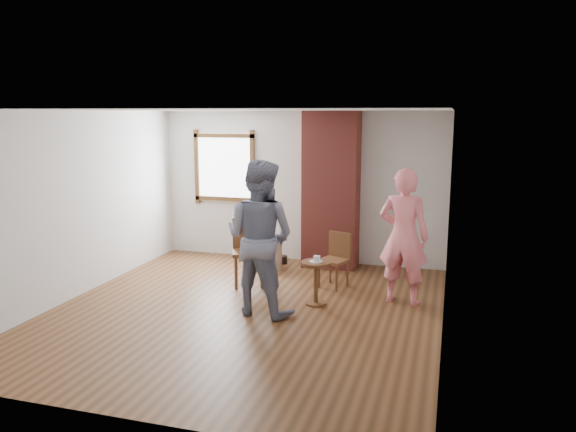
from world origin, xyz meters
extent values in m
plane|color=brown|center=(0.00, 0.00, 0.00)|extent=(5.50, 5.50, 0.00)
cube|color=silver|center=(0.00, 2.75, 1.30)|extent=(5.00, 0.04, 2.60)
cube|color=silver|center=(-2.50, 0.00, 1.30)|extent=(0.04, 5.50, 2.60)
cube|color=silver|center=(2.50, 0.00, 1.30)|extent=(0.04, 5.50, 2.60)
cube|color=white|center=(0.00, 0.00, 2.60)|extent=(5.00, 5.50, 0.04)
cube|color=brown|center=(-1.40, 2.71, 1.60)|extent=(1.14, 0.06, 1.34)
cube|color=white|center=(-1.40, 2.73, 1.60)|extent=(1.00, 0.02, 1.20)
cube|color=#9E4038|center=(0.60, 2.50, 1.30)|extent=(0.90, 0.50, 2.60)
cylinder|color=tan|center=(-0.32, 2.07, 0.24)|extent=(0.44, 0.44, 0.48)
cylinder|color=black|center=(-0.21, 2.40, 0.07)|extent=(0.18, 0.18, 0.14)
cube|color=brown|center=(-0.35, 1.09, 0.50)|extent=(0.61, 0.61, 0.06)
cylinder|color=brown|center=(-0.46, 0.85, 0.25)|extent=(0.04, 0.04, 0.50)
cylinder|color=brown|center=(-0.11, 0.99, 0.25)|extent=(0.04, 0.04, 0.50)
cylinder|color=brown|center=(-0.60, 1.20, 0.25)|extent=(0.04, 0.04, 0.50)
cylinder|color=brown|center=(-0.24, 1.34, 0.25)|extent=(0.04, 0.04, 0.50)
cube|color=brown|center=(-0.43, 1.29, 0.76)|extent=(0.45, 0.21, 0.50)
cube|color=brown|center=(0.89, 1.36, 0.41)|extent=(0.49, 0.49, 0.05)
cylinder|color=brown|center=(0.70, 1.27, 0.20)|extent=(0.04, 0.04, 0.41)
cylinder|color=brown|center=(0.98, 1.16, 0.20)|extent=(0.04, 0.04, 0.41)
cylinder|color=brown|center=(0.81, 1.55, 0.20)|extent=(0.04, 0.04, 0.41)
cylinder|color=brown|center=(1.09, 1.45, 0.20)|extent=(0.04, 0.04, 0.41)
cube|color=brown|center=(0.96, 1.52, 0.61)|extent=(0.37, 0.17, 0.41)
cylinder|color=brown|center=(0.83, 0.53, 0.58)|extent=(0.40, 0.40, 0.04)
cylinder|color=brown|center=(0.83, 0.53, 0.29)|extent=(0.06, 0.06, 0.54)
cylinder|color=brown|center=(0.83, 0.53, 0.01)|extent=(0.28, 0.28, 0.03)
cylinder|color=white|center=(0.83, 0.53, 0.60)|extent=(0.18, 0.18, 0.01)
cube|color=white|center=(0.84, 0.53, 0.64)|extent=(0.08, 0.07, 0.06)
imported|color=black|center=(0.20, 0.03, 1.00)|extent=(1.10, 0.94, 2.00)
imported|color=pink|center=(1.94, 0.94, 0.93)|extent=(0.74, 0.54, 1.86)
camera|label=1|loc=(2.53, -6.56, 2.57)|focal=35.00mm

